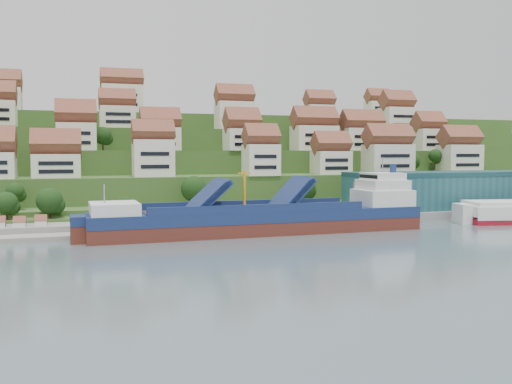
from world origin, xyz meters
name	(u,v)px	position (x,y,z in m)	size (l,w,h in m)	color
ground	(301,232)	(0.00, 0.00, 0.00)	(300.00, 300.00, 0.00)	slate
quay	(351,217)	(20.00, 15.00, 1.10)	(180.00, 14.00, 2.20)	gray
pebble_beach	(21,234)	(-58.00, 12.00, 0.50)	(45.00, 20.00, 1.00)	gray
hillside	(200,170)	(0.00, 103.55, 10.66)	(260.00, 128.00, 31.00)	#2D4C1E
hillside_village	(231,134)	(-0.11, 57.04, 23.07)	(159.70, 63.96, 29.51)	silver
hillside_trees	(216,160)	(-8.74, 41.45, 15.21)	(140.38, 62.42, 31.01)	#1C3E14
warehouse	(452,190)	(52.00, 17.00, 7.20)	(60.00, 15.00, 10.00)	#22555C
flagpole	(354,196)	(18.11, 10.00, 6.88)	(1.28, 0.16, 8.00)	gray
beach_huts	(10,227)	(-60.00, 10.75, 2.10)	(14.40, 3.70, 2.20)	white
cargo_ship	(270,219)	(-6.95, 0.66, 3.11)	(72.90, 12.58, 16.06)	#59241B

